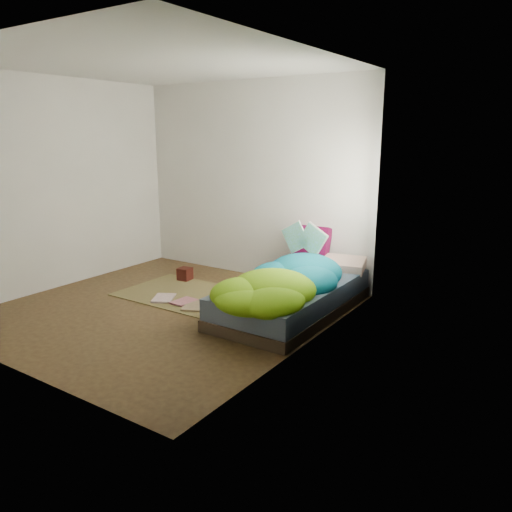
{
  "coord_description": "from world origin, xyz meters",
  "views": [
    {
      "loc": [
        3.76,
        -3.81,
        1.92
      ],
      "look_at": [
        0.73,
        0.75,
        0.57
      ],
      "focal_mm": 35.0,
      "sensor_mm": 36.0,
      "label": 1
    }
  ],
  "objects_px": {
    "bed": "(292,298)",
    "floor_book_a": "(154,298)",
    "open_book": "(304,230)",
    "wooden_box": "(185,274)",
    "floor_book_b": "(178,300)",
    "pillow_magenta": "(311,245)"
  },
  "relations": [
    {
      "from": "pillow_magenta",
      "to": "bed",
      "type": "bearing_deg",
      "value": -77.5
    },
    {
      "from": "open_book",
      "to": "wooden_box",
      "type": "distance_m",
      "value": 1.83
    },
    {
      "from": "open_book",
      "to": "wooden_box",
      "type": "bearing_deg",
      "value": -169.7
    },
    {
      "from": "bed",
      "to": "floor_book_b",
      "type": "height_order",
      "value": "bed"
    },
    {
      "from": "bed",
      "to": "floor_book_a",
      "type": "xyz_separation_m",
      "value": [
        -1.57,
        -0.53,
        -0.14
      ]
    },
    {
      "from": "bed",
      "to": "floor_book_a",
      "type": "distance_m",
      "value": 1.67
    },
    {
      "from": "bed",
      "to": "floor_book_a",
      "type": "bearing_deg",
      "value": -161.3
    },
    {
      "from": "pillow_magenta",
      "to": "wooden_box",
      "type": "relative_size",
      "value": 2.83
    },
    {
      "from": "wooden_box",
      "to": "floor_book_b",
      "type": "xyz_separation_m",
      "value": [
        0.52,
        -0.71,
        -0.07
      ]
    },
    {
      "from": "bed",
      "to": "pillow_magenta",
      "type": "height_order",
      "value": "pillow_magenta"
    },
    {
      "from": "bed",
      "to": "wooden_box",
      "type": "relative_size",
      "value": 12.35
    },
    {
      "from": "bed",
      "to": "floor_book_b",
      "type": "distance_m",
      "value": 1.37
    },
    {
      "from": "wooden_box",
      "to": "bed",
      "type": "bearing_deg",
      "value": -8.8
    },
    {
      "from": "open_book",
      "to": "floor_book_b",
      "type": "xyz_separation_m",
      "value": [
        -1.14,
        -0.94,
        -0.8
      ]
    },
    {
      "from": "open_book",
      "to": "bed",
      "type": "bearing_deg",
      "value": -71.31
    },
    {
      "from": "open_book",
      "to": "floor_book_b",
      "type": "height_order",
      "value": "open_book"
    },
    {
      "from": "pillow_magenta",
      "to": "wooden_box",
      "type": "distance_m",
      "value": 1.74
    },
    {
      "from": "bed",
      "to": "wooden_box",
      "type": "bearing_deg",
      "value": 171.2
    },
    {
      "from": "pillow_magenta",
      "to": "open_book",
      "type": "relative_size",
      "value": 0.94
    },
    {
      "from": "open_book",
      "to": "wooden_box",
      "type": "relative_size",
      "value": 3.02
    },
    {
      "from": "open_book",
      "to": "floor_book_b",
      "type": "relative_size",
      "value": 1.73
    },
    {
      "from": "wooden_box",
      "to": "floor_book_a",
      "type": "height_order",
      "value": "wooden_box"
    }
  ]
}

